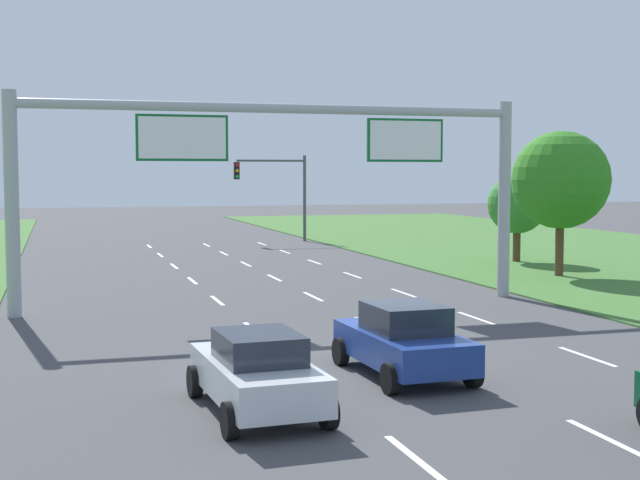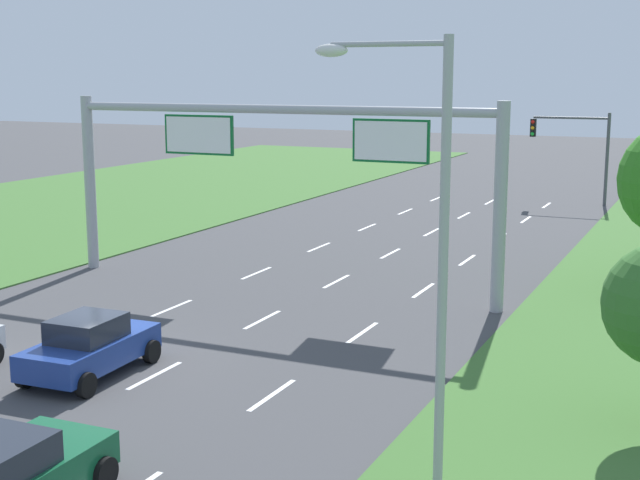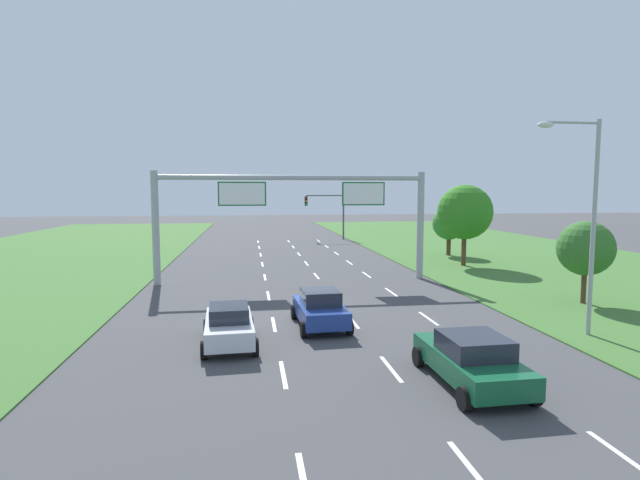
% 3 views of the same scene
% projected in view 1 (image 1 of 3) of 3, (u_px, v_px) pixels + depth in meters
% --- Properties ---
extents(ground_plane, '(200.00, 200.00, 0.00)m').
position_uv_depth(ground_plane, '(385.00, 370.00, 20.21)').
color(ground_plane, '#424244').
extents(lane_dashes_inner_left, '(0.14, 56.40, 0.01)m').
position_uv_depth(lane_dashes_inner_left, '(234.00, 313.00, 28.32)').
color(lane_dashes_inner_left, white).
rests_on(lane_dashes_inner_left, ground_plane).
extents(lane_dashes_inner_right, '(0.14, 56.40, 0.01)m').
position_uv_depth(lane_dashes_inner_right, '(338.00, 309.00, 29.31)').
color(lane_dashes_inner_right, white).
rests_on(lane_dashes_inner_right, ground_plane).
extents(lane_dashes_slip, '(0.14, 56.40, 0.01)m').
position_uv_depth(lane_dashes_slip, '(436.00, 304.00, 30.30)').
color(lane_dashes_slip, white).
rests_on(lane_dashes_slip, ground_plane).
extents(car_lead_silver, '(2.16, 4.17, 1.53)m').
position_uv_depth(car_lead_silver, '(257.00, 372.00, 16.57)').
color(car_lead_silver, silver).
rests_on(car_lead_silver, ground_plane).
extents(car_mid_lane, '(2.23, 4.10, 1.61)m').
position_uv_depth(car_mid_lane, '(404.00, 340.00, 19.57)').
color(car_mid_lane, navy).
rests_on(car_mid_lane, ground_plane).
extents(sign_gantry, '(17.24, 0.44, 7.00)m').
position_uv_depth(sign_gantry, '(281.00, 160.00, 29.61)').
color(sign_gantry, '#9EA0A5').
rests_on(sign_gantry, ground_plane).
extents(traffic_light_mast, '(4.76, 0.49, 5.60)m').
position_uv_depth(traffic_light_mast, '(276.00, 182.00, 57.52)').
color(traffic_light_mast, '#47494F').
rests_on(traffic_light_mast, ground_plane).
extents(roadside_tree_mid, '(4.18, 4.18, 6.26)m').
position_uv_depth(roadside_tree_mid, '(561.00, 180.00, 37.96)').
color(roadside_tree_mid, '#513823').
rests_on(roadside_tree_mid, ground_plane).
extents(roadside_tree_far, '(2.95, 2.95, 4.40)m').
position_uv_depth(roadside_tree_far, '(517.00, 204.00, 44.24)').
color(roadside_tree_far, '#513823').
rests_on(roadside_tree_far, ground_plane).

